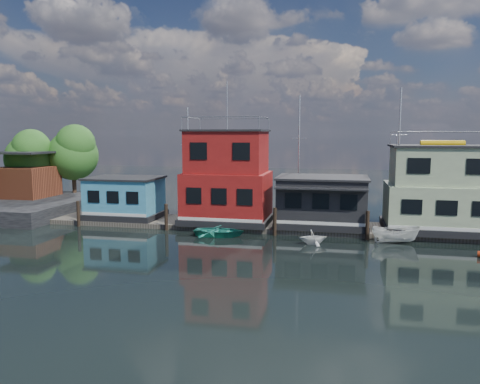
% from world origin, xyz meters
% --- Properties ---
extents(ground, '(160.00, 160.00, 0.00)m').
position_xyz_m(ground, '(0.00, 0.00, 0.00)').
color(ground, black).
rests_on(ground, ground).
extents(dock, '(48.00, 5.00, 0.40)m').
position_xyz_m(dock, '(0.00, 12.00, 0.20)').
color(dock, '#595147').
rests_on(dock, ground).
extents(houseboat_blue, '(6.40, 4.90, 3.66)m').
position_xyz_m(houseboat_blue, '(-18.00, 12.00, 2.21)').
color(houseboat_blue, black).
rests_on(houseboat_blue, dock).
extents(houseboat_red, '(7.40, 5.90, 11.86)m').
position_xyz_m(houseboat_red, '(-8.50, 12.00, 4.10)').
color(houseboat_red, black).
rests_on(houseboat_red, dock).
extents(houseboat_dark, '(7.40, 6.10, 4.06)m').
position_xyz_m(houseboat_dark, '(-0.50, 11.98, 2.42)').
color(houseboat_dark, black).
rests_on(houseboat_dark, dock).
extents(houseboat_green, '(8.40, 5.90, 7.03)m').
position_xyz_m(houseboat_green, '(8.50, 12.00, 3.55)').
color(houseboat_green, black).
rests_on(houseboat_green, dock).
extents(pilings, '(42.28, 0.28, 2.20)m').
position_xyz_m(pilings, '(-0.33, 9.20, 1.10)').
color(pilings, '#2D2116').
rests_on(pilings, ground).
extents(background_masts, '(36.40, 0.16, 12.00)m').
position_xyz_m(background_masts, '(4.76, 18.00, 5.55)').
color(background_masts, silver).
rests_on(background_masts, ground).
extents(shore, '(12.40, 15.72, 8.24)m').
position_xyz_m(shore, '(-30.67, 15.86, 3.60)').
color(shore, black).
rests_on(shore, ground).
extents(motorboat, '(3.44, 1.38, 1.31)m').
position_xyz_m(motorboat, '(4.97, 8.51, 0.66)').
color(motorboat, silver).
rests_on(motorboat, ground).
extents(dinghy_teal, '(4.03, 2.98, 0.81)m').
position_xyz_m(dinghy_teal, '(-8.15, 7.92, 0.40)').
color(dinghy_teal, '#258876').
rests_on(dinghy_teal, ground).
extents(dinghy_white, '(2.57, 2.40, 1.09)m').
position_xyz_m(dinghy_white, '(-0.89, 6.85, 0.54)').
color(dinghy_white, white).
rests_on(dinghy_white, ground).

